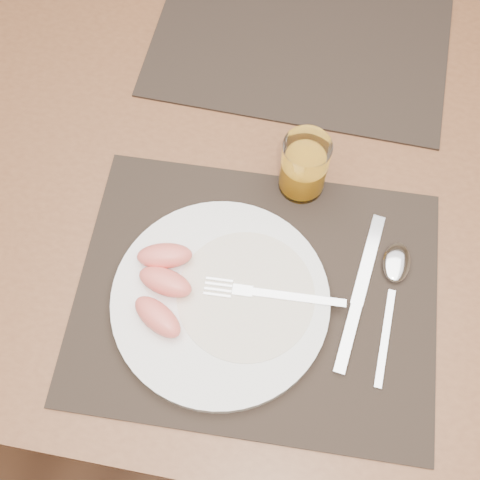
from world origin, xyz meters
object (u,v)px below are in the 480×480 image
(knife, at_px, (356,304))
(fork, at_px, (262,293))
(table, at_px, (276,179))
(spoon, at_px, (395,273))
(juice_glass, at_px, (304,168))
(placemat_far, at_px, (302,31))
(placemat_near, at_px, (256,295))
(plate, at_px, (220,301))

(knife, bearing_deg, fork, -174.08)
(table, relative_size, spoon, 7.30)
(juice_glass, bearing_deg, placemat_far, 97.58)
(placemat_far, relative_size, spoon, 2.35)
(placemat_near, xyz_separation_m, plate, (-0.04, -0.02, 0.01))
(table, relative_size, placemat_far, 3.11)
(table, bearing_deg, spoon, -42.96)
(spoon, xyz_separation_m, juice_glass, (-0.14, 0.11, 0.04))
(fork, bearing_deg, placemat_far, 91.41)
(plate, bearing_deg, juice_glass, 68.27)
(table, xyz_separation_m, plate, (-0.04, -0.24, 0.10))
(placemat_far, distance_m, spoon, 0.42)
(placemat_near, relative_size, knife, 2.05)
(placemat_far, height_order, spoon, spoon)
(placemat_near, bearing_deg, spoon, 19.00)
(placemat_near, distance_m, plate, 0.05)
(fork, height_order, juice_glass, juice_glass)
(table, relative_size, knife, 6.36)
(table, relative_size, plate, 5.19)
(placemat_near, relative_size, juice_glass, 4.79)
(spoon, bearing_deg, fork, -159.09)
(plate, bearing_deg, placemat_far, 85.24)
(placemat_near, distance_m, spoon, 0.18)
(spoon, bearing_deg, juice_glass, 140.98)
(spoon, bearing_deg, knife, -131.26)
(table, xyz_separation_m, knife, (0.13, -0.21, 0.09))
(table, distance_m, placemat_far, 0.24)
(fork, xyz_separation_m, spoon, (0.16, 0.06, -0.01))
(placemat_near, bearing_deg, juice_glass, 79.02)
(placemat_far, bearing_deg, plate, -94.76)
(table, distance_m, fork, 0.25)
(plate, bearing_deg, spoon, 20.13)
(placemat_far, bearing_deg, knife, -73.40)
(knife, bearing_deg, table, 121.76)
(knife, height_order, juice_glass, juice_glass)
(fork, height_order, spoon, fork)
(table, xyz_separation_m, placemat_near, (0.01, -0.22, 0.09))
(placemat_near, xyz_separation_m, fork, (0.01, -0.00, 0.02))
(placemat_near, bearing_deg, plate, -155.49)
(placemat_far, relative_size, knife, 2.05)
(placemat_near, height_order, knife, knife)
(placemat_near, relative_size, fork, 2.57)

